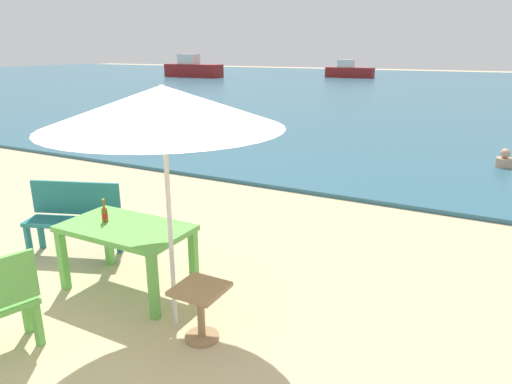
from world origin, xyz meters
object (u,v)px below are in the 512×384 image
object	(u,v)px
side_table_wood	(201,305)
swimmer_person	(504,160)
boat_ferry	(193,69)
patio_umbrella	(163,107)
bench_teal_center	(74,214)
picnic_table_green	(126,235)
boat_fishing_trawler	(349,71)
beer_bottle_amber	(105,214)

from	to	relation	value
side_table_wood	swimmer_person	size ratio (longest dim) A/B	1.32
side_table_wood	boat_ferry	xyz separation A→B (m)	(-22.99, 32.36, 0.45)
patio_umbrella	bench_teal_center	size ratio (longest dim) A/B	1.84
side_table_wood	bench_teal_center	bearing A→B (deg)	162.20
picnic_table_green	side_table_wood	xyz separation A→B (m)	(1.24, -0.40, -0.30)
patio_umbrella	side_table_wood	xyz separation A→B (m)	(0.37, -0.08, -1.76)
patio_umbrella	boat_fishing_trawler	size ratio (longest dim) A/B	0.54
beer_bottle_amber	patio_umbrella	xyz separation A→B (m)	(1.15, -0.31, 1.26)
swimmer_person	boat_ferry	xyz separation A→B (m)	(-25.41, 24.10, 0.56)
beer_bottle_amber	boat_fishing_trawler	distance (m)	38.86
patio_umbrella	bench_teal_center	bearing A→B (deg)	161.33
boat_fishing_trawler	picnic_table_green	bearing A→B (deg)	-76.71
boat_ferry	swimmer_person	bearing A→B (deg)	-43.49
picnic_table_green	patio_umbrella	bearing A→B (deg)	-20.20
bench_teal_center	swimmer_person	distance (m)	8.95
picnic_table_green	beer_bottle_amber	bearing A→B (deg)	-177.89
beer_bottle_amber	swimmer_person	bearing A→B (deg)	63.37
picnic_table_green	beer_bottle_amber	size ratio (longest dim) A/B	5.28
beer_bottle_amber	patio_umbrella	bearing A→B (deg)	-15.12
bench_teal_center	swimmer_person	bearing A→B (deg)	56.41
patio_umbrella	boat_fishing_trawler	world-z (taller)	patio_umbrella
picnic_table_green	swimmer_person	world-z (taller)	picnic_table_green
picnic_table_green	bench_teal_center	xyz separation A→B (m)	(-1.28, 0.41, -0.11)
bench_teal_center	boat_ferry	distance (m)	37.61
swimmer_person	boat_ferry	world-z (taller)	boat_ferry
beer_bottle_amber	side_table_wood	bearing A→B (deg)	-14.50
side_table_wood	patio_umbrella	bearing A→B (deg)	167.48
picnic_table_green	boat_ferry	size ratio (longest dim) A/B	0.25
side_table_wood	bench_teal_center	size ratio (longest dim) A/B	0.43
boat_fishing_trawler	boat_ferry	xyz separation A→B (m)	(-12.80, -5.91, 0.17)
picnic_table_green	boat_fishing_trawler	bearing A→B (deg)	103.29
swimmer_person	side_table_wood	bearing A→B (deg)	-106.35
picnic_table_green	bench_teal_center	world-z (taller)	bench_teal_center
patio_umbrella	boat_fishing_trawler	xyz separation A→B (m)	(-9.82, 38.19, -1.48)
picnic_table_green	boat_fishing_trawler	size ratio (longest dim) A/B	0.33
bench_teal_center	boat_ferry	xyz separation A→B (m)	(-20.46, 31.55, 0.26)
swimmer_person	boat_fishing_trawler	bearing A→B (deg)	112.79
beer_bottle_amber	side_table_wood	xyz separation A→B (m)	(1.52, -0.39, -0.50)
boat_fishing_trawler	boat_ferry	bearing A→B (deg)	-155.20
patio_umbrella	boat_ferry	xyz separation A→B (m)	(-22.62, 32.28, -1.32)
side_table_wood	bench_teal_center	xyz separation A→B (m)	(-2.53, 0.81, 0.19)
patio_umbrella	side_table_wood	size ratio (longest dim) A/B	4.26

